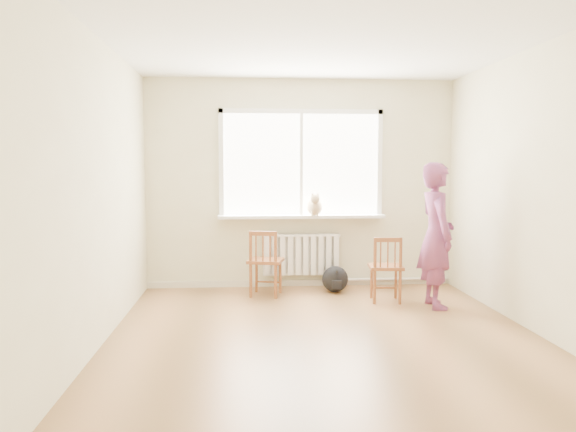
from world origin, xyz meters
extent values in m
plane|color=#A36F43|center=(0.00, 0.00, 0.00)|extent=(4.50, 4.50, 0.00)
plane|color=white|center=(0.00, 0.00, 2.70)|extent=(4.50, 4.50, 0.00)
cube|color=beige|center=(0.00, 2.25, 1.35)|extent=(4.00, 0.01, 2.70)
cube|color=white|center=(0.00, 2.23, 1.60)|extent=(2.00, 0.02, 1.30)
cube|color=white|center=(0.00, 2.21, 2.28)|extent=(2.12, 0.05, 0.06)
cube|color=white|center=(-1.03, 2.21, 1.60)|extent=(0.06, 0.05, 1.42)
cube|color=white|center=(1.03, 2.21, 1.60)|extent=(0.06, 0.05, 1.42)
cube|color=white|center=(0.00, 2.21, 1.60)|extent=(0.04, 0.05, 1.30)
cube|color=white|center=(0.00, 2.14, 0.93)|extent=(2.15, 0.22, 0.04)
cube|color=white|center=(0.00, 2.20, 0.43)|extent=(1.00, 0.02, 0.55)
cube|color=white|center=(0.00, 2.15, 0.43)|extent=(1.00, 0.10, 0.51)
cube|color=white|center=(0.00, 2.15, 0.69)|extent=(1.00, 0.12, 0.03)
cylinder|color=silver|center=(1.25, 2.19, 0.08)|extent=(1.40, 0.04, 0.04)
cube|color=beige|center=(0.00, 2.23, 0.04)|extent=(4.00, 0.03, 0.08)
cube|color=#99552C|center=(-0.48, 1.73, 0.43)|extent=(0.48, 0.47, 0.04)
cylinder|color=#99552C|center=(-0.30, 1.84, 0.21)|extent=(0.03, 0.03, 0.43)
cylinder|color=#99552C|center=(-0.59, 1.91, 0.21)|extent=(0.03, 0.03, 0.43)
cylinder|color=#99552C|center=(-0.37, 1.54, 0.21)|extent=(0.03, 0.03, 0.43)
cylinder|color=#99552C|center=(-0.67, 1.62, 0.21)|extent=(0.03, 0.03, 0.43)
cylinder|color=#99552C|center=(-0.37, 1.54, 0.40)|extent=(0.04, 0.04, 0.81)
cylinder|color=#99552C|center=(-0.67, 1.62, 0.40)|extent=(0.04, 0.04, 0.81)
cube|color=#99552C|center=(-0.52, 1.58, 0.78)|extent=(0.33, 0.11, 0.05)
cylinder|color=#99552C|center=(-0.44, 1.56, 0.61)|extent=(0.02, 0.02, 0.32)
cylinder|color=#99552C|center=(-0.52, 1.58, 0.61)|extent=(0.02, 0.02, 0.32)
cylinder|color=#99552C|center=(-0.60, 1.60, 0.61)|extent=(0.02, 0.02, 0.32)
cube|color=#99552C|center=(0.90, 1.31, 0.41)|extent=(0.41, 0.40, 0.04)
cylinder|color=#99552C|center=(1.06, 1.44, 0.20)|extent=(0.03, 0.03, 0.41)
cylinder|color=#99552C|center=(0.77, 1.47, 0.20)|extent=(0.03, 0.03, 0.41)
cylinder|color=#99552C|center=(1.03, 1.15, 0.20)|extent=(0.03, 0.03, 0.41)
cylinder|color=#99552C|center=(0.74, 1.18, 0.20)|extent=(0.03, 0.03, 0.41)
cylinder|color=#99552C|center=(1.03, 1.15, 0.39)|extent=(0.04, 0.04, 0.77)
cylinder|color=#99552C|center=(0.74, 1.18, 0.39)|extent=(0.04, 0.04, 0.77)
cube|color=#99552C|center=(0.89, 1.17, 0.74)|extent=(0.31, 0.06, 0.05)
cylinder|color=#99552C|center=(0.97, 1.16, 0.58)|extent=(0.02, 0.02, 0.31)
cylinder|color=#99552C|center=(0.89, 1.17, 0.58)|extent=(0.02, 0.02, 0.31)
cylinder|color=#99552C|center=(0.81, 1.17, 0.58)|extent=(0.02, 0.02, 0.31)
imported|color=#C74254|center=(1.39, 1.01, 0.81)|extent=(0.40, 0.60, 1.62)
ellipsoid|color=beige|center=(0.16, 2.07, 1.06)|extent=(0.22, 0.31, 0.22)
sphere|color=beige|center=(0.15, 1.93, 1.17)|extent=(0.12, 0.12, 0.12)
cone|color=beige|center=(0.11, 1.93, 1.23)|extent=(0.04, 0.04, 0.05)
cone|color=beige|center=(0.18, 1.93, 1.23)|extent=(0.04, 0.04, 0.05)
cylinder|color=beige|center=(0.17, 2.22, 0.99)|extent=(0.04, 0.20, 0.03)
cylinder|color=beige|center=(0.12, 1.96, 1.00)|extent=(0.03, 0.03, 0.11)
cylinder|color=beige|center=(0.18, 1.96, 1.00)|extent=(0.03, 0.03, 0.11)
ellipsoid|color=black|center=(0.39, 1.83, 0.16)|extent=(0.40, 0.36, 0.33)
camera|label=1|loc=(-0.73, -5.04, 1.57)|focal=35.00mm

